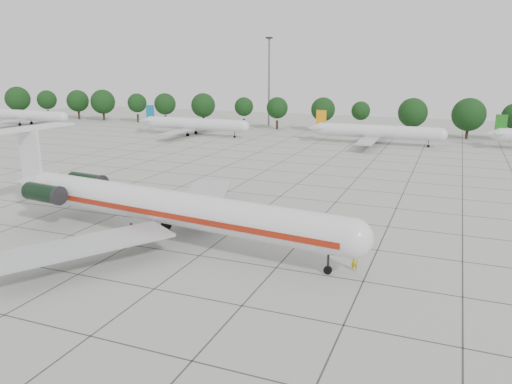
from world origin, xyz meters
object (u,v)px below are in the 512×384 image
main_airliner (153,204)px  floodlight_mast (269,77)px  bg_airliner_c (377,132)px  bg_airliner_a (27,115)px  bg_airliner_b (194,124)px  ground_crew (354,262)px

main_airliner → floodlight_mast: size_ratio=1.80×
bg_airliner_c → floodlight_mast: (-35.49, 23.98, 11.37)m
bg_airliner_a → bg_airliner_b: same height
bg_airliner_b → bg_airliner_c: 46.17m
bg_airliner_c → main_airliner: bearing=-99.6°
bg_airliner_a → bg_airliner_b: (57.35, -0.52, 0.00)m
main_airliner → bg_airliner_c: 74.29m
bg_airliner_a → bg_airliner_c: 103.46m
bg_airliner_a → floodlight_mast: 73.69m
main_airliner → ground_crew: main_airliner is taller
bg_airliner_a → bg_airliner_c: (103.43, 2.18, 0.00)m
main_airliner → ground_crew: size_ratio=26.84×
bg_airliner_b → ground_crew: bearing=-52.1°
ground_crew → floodlight_mast: (-44.79, 97.89, 13.43)m
ground_crew → bg_airliner_a: 133.64m
bg_airliner_c → floodlight_mast: 44.32m
bg_airliner_b → bg_airliner_c: (46.09, 2.70, 0.00)m
ground_crew → bg_airliner_b: bearing=-72.1°
ground_crew → bg_airliner_b: size_ratio=0.06×
main_airliner → bg_airliner_c: size_ratio=1.62×
bg_airliner_c → ground_crew: bearing=-82.8°
ground_crew → bg_airliner_c: bearing=-102.8°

